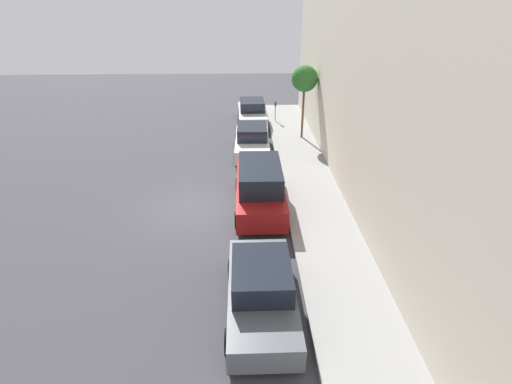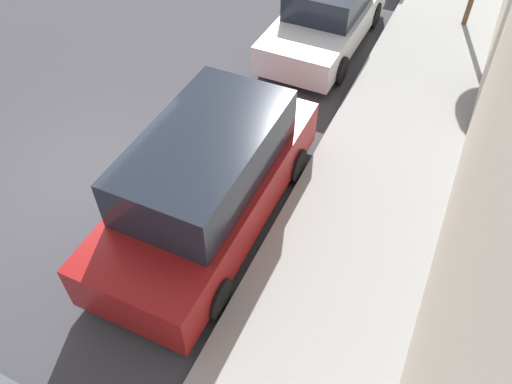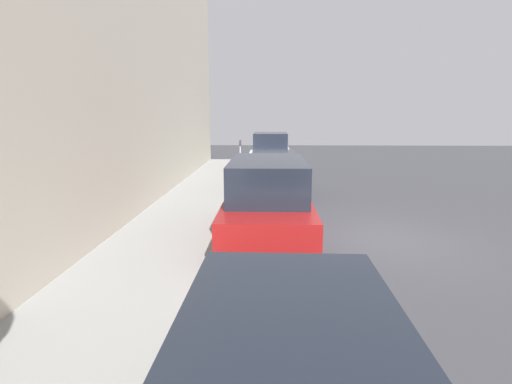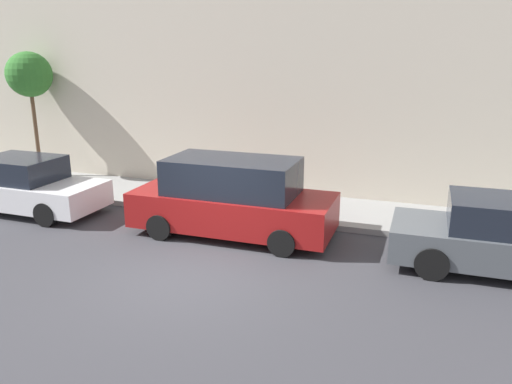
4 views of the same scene
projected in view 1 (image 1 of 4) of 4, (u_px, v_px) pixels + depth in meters
The scene contains 9 objects.
ground_plane at pixel (201, 208), 16.51m from camera, with size 60.00×60.00×0.00m, color #38383D.
sidewalk at pixel (316, 205), 16.61m from camera, with size 2.56×32.00×0.15m.
building_facade at pixel (392, 55), 13.99m from camera, with size 2.00×32.00×12.04m.
parked_sedan_second at pixel (261, 290), 10.91m from camera, with size 1.92×4.51×1.54m.
parked_minivan_third at pixel (260, 187), 16.18m from camera, with size 2.02×4.90×1.90m.
parked_sedan_fourth at pixel (252, 141), 21.78m from camera, with size 1.92×4.53×1.54m.
parked_sedan_fifth at pixel (252, 112), 26.83m from camera, with size 1.92×4.54×1.54m.
parking_meter_far at pixel (275, 109), 26.72m from camera, with size 0.11×0.15×1.35m.
street_tree at pixel (305, 79), 22.54m from camera, with size 1.49×1.49×4.21m.
Camera 1 is at (1.84, -14.49, 8.05)m, focal length 28.00 mm.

